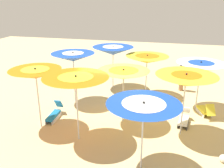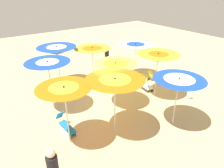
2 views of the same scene
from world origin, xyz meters
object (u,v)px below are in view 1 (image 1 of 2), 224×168
beach_umbrella_5 (76,82)px  lounger_1 (184,119)px  beach_umbrella_2 (36,74)px  lounger_2 (54,114)px  beach_umbrella_3 (147,59)px  beach_ball (223,158)px  lounger_0 (205,110)px  beach_umbrella_1 (73,57)px  beach_umbrella_0 (113,51)px  beach_umbrella_6 (201,67)px  beach_umbrella_7 (186,80)px  beach_umbrella_4 (123,74)px  beach_umbrella_8 (143,109)px  beachgoer_0 (182,74)px

beach_umbrella_5 → lounger_1: size_ratio=2.05×
beach_umbrella_2 → lounger_2: beach_umbrella_2 is taller
beach_umbrella_3 → beach_ball: bearing=-58.2°
lounger_0 → beach_umbrella_1: bearing=71.1°
beach_umbrella_0 → lounger_1: beach_umbrella_0 is taller
beach_umbrella_0 → beach_umbrella_6: bearing=-21.1°
beach_umbrella_2 → beach_umbrella_7: (5.35, 0.74, -0.05)m
lounger_2 → beach_umbrella_4: bearing=95.6°
beach_umbrella_5 → lounger_2: 2.82m
beach_umbrella_0 → beach_umbrella_1: size_ratio=0.97×
beach_umbrella_4 → beach_ball: 4.45m
lounger_2 → beach_umbrella_1: bearing=170.8°
beach_umbrella_3 → beach_umbrella_8: beach_umbrella_8 is taller
beach_umbrella_2 → beach_umbrella_6: (6.06, 3.25, -0.22)m
beach_ball → beachgoer_0: bearing=101.5°
beach_umbrella_2 → beach_umbrella_3: (3.62, 4.28, -0.28)m
beach_umbrella_8 → lounger_2: beach_umbrella_8 is taller
beach_umbrella_0 → beachgoer_0: bearing=8.0°
lounger_2 → beachgoer_0: beachgoer_0 is taller
beach_umbrella_7 → beach_umbrella_8: bearing=-117.6°
beach_umbrella_4 → beachgoer_0: bearing=60.8°
beach_umbrella_6 → beachgoer_0: 2.51m
beach_umbrella_0 → beach_umbrella_6: beach_umbrella_0 is taller
beach_umbrella_1 → beach_umbrella_3: size_ratio=1.15×
beach_umbrella_4 → lounger_2: size_ratio=1.75×
beach_umbrella_1 → beach_ball: (6.25, -3.23, -2.10)m
beach_umbrella_0 → beach_umbrella_1: 2.66m
beach_umbrella_8 → beachgoer_0: bearing=79.9°
beach_umbrella_6 → beach_ball: size_ratio=8.94×
beach_umbrella_0 → beachgoer_0: beach_umbrella_0 is taller
beach_umbrella_3 → beach_umbrella_8: 5.81m
beach_umbrella_0 → beach_umbrella_1: beach_umbrella_1 is taller
beach_umbrella_7 → lounger_2: bearing=179.9°
beach_umbrella_1 → beach_umbrella_6: beach_umbrella_1 is taller
beach_umbrella_6 → beachgoer_0: (-0.64, 2.19, -1.06)m
beach_umbrella_1 → lounger_1: bearing=-11.0°
beach_umbrella_8 → beachgoer_0: (1.24, 6.94, -1.05)m
beach_umbrella_2 → beachgoer_0: beach_umbrella_2 is taller
lounger_0 → beach_umbrella_5: bearing=105.0°
beach_umbrella_3 → beach_umbrella_7: bearing=-63.9°
beach_umbrella_8 → beach_ball: 3.20m
beach_umbrella_3 → lounger_1: size_ratio=1.81×
beach_umbrella_3 → beach_umbrella_5: bearing=-111.1°
beach_umbrella_4 → beach_umbrella_1: bearing=152.0°
beach_umbrella_0 → beach_umbrella_2: size_ratio=0.99×
lounger_0 → beach_umbrella_2: bearing=93.3°
beach_umbrella_4 → lounger_1: size_ratio=1.91×
beachgoer_0 → beach_umbrella_7: bearing=99.6°
beach_umbrella_8 → beachgoer_0: beach_umbrella_8 is taller
beach_umbrella_2 → beach_umbrella_6: size_ratio=1.09×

